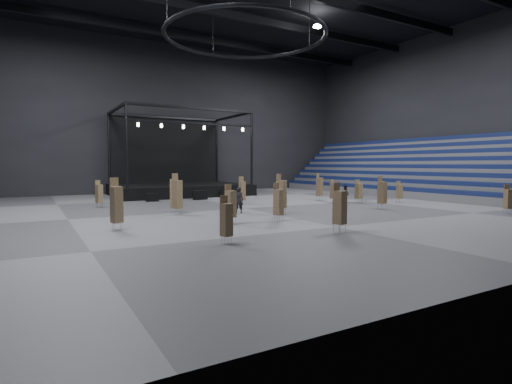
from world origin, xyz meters
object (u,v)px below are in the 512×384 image
chair_stack_1 (99,193)px  chair_stack_12 (173,195)px  stage (177,182)px  flight_case_right (226,194)px  chair_stack_6 (230,203)px  chair_stack_15 (333,190)px  chair_stack_14 (399,191)px  chair_stack_0 (226,219)px  chair_stack_7 (177,194)px  chair_stack_11 (319,186)px  chair_stack_8 (340,206)px  chair_stack_2 (508,199)px  chair_stack_4 (278,201)px  chair_stack_10 (178,195)px  chair_stack_13 (359,190)px  chair_stack_3 (242,190)px  crew_member (345,194)px  chair_stack_16 (116,204)px  chair_stack_9 (281,193)px  flight_case_left (152,197)px  chair_stack_5 (382,192)px  man_center (239,200)px  flight_case_mid (200,195)px

chair_stack_1 → chair_stack_12: (4.14, -5.78, 0.09)m
stage → flight_case_right: size_ratio=13.59×
chair_stack_6 → chair_stack_15: size_ratio=1.11×
chair_stack_14 → flight_case_right: bearing=141.3°
flight_case_right → chair_stack_0: chair_stack_0 is taller
stage → chair_stack_12: (-5.59, -15.71, -0.24)m
chair_stack_7 → stage: bearing=49.0°
chair_stack_11 → chair_stack_12: 15.06m
chair_stack_14 → chair_stack_8: bearing=-137.0°
chair_stack_2 → chair_stack_4: 16.33m
chair_stack_8 → chair_stack_11: (10.43, 14.61, 0.01)m
chair_stack_6 → chair_stack_10: bearing=69.7°
chair_stack_11 → chair_stack_15: chair_stack_11 is taller
chair_stack_13 → chair_stack_12: bearing=172.0°
chair_stack_2 → chair_stack_12: bearing=168.7°
chair_stack_0 → chair_stack_3: bearing=46.8°
crew_member → chair_stack_7: bearing=114.5°
chair_stack_2 → chair_stack_16: (-24.64, 6.17, 0.32)m
stage → chair_stack_11: 16.50m
chair_stack_9 → chair_stack_12: (-5.95, 5.00, -0.22)m
chair_stack_2 → chair_stack_1: bearing=163.7°
flight_case_left → chair_stack_5: 20.10m
chair_stack_1 → chair_stack_4: bearing=-80.9°
flight_case_left → chair_stack_8: chair_stack_8 is taller
chair_stack_7 → man_center: size_ratio=1.52×
chair_stack_5 → chair_stack_8: (-9.85, -6.37, -0.00)m
chair_stack_5 → stage: bearing=102.8°
flight_case_right → chair_stack_5: (5.59, -15.91, 0.97)m
chair_stack_7 → chair_stack_11: size_ratio=1.09×
flight_case_right → chair_stack_12: (-8.75, -9.77, 0.87)m
chair_stack_9 → chair_stack_10: size_ratio=1.58×
flight_case_mid → chair_stack_10: 6.09m
chair_stack_4 → chair_stack_10: 11.58m
chair_stack_11 → chair_stack_13: 4.12m
flight_case_mid → chair_stack_2: bearing=-55.8°
chair_stack_7 → flight_case_mid: bearing=38.2°
chair_stack_16 → chair_stack_0: bearing=-79.1°
flight_case_right → crew_member: 12.63m
flight_case_mid → flight_case_left: bearing=176.0°
chair_stack_6 → stage: bearing=61.6°
chair_stack_9 → chair_stack_13: size_ratio=1.33×
chair_stack_8 → chair_stack_15: bearing=35.0°
chair_stack_3 → chair_stack_11: bearing=1.5°
flight_case_mid → chair_stack_16: bearing=-125.3°
flight_case_mid → chair_stack_6: size_ratio=0.58×
flight_case_mid → chair_stack_9: size_ratio=0.48×
chair_stack_7 → crew_member: size_ratio=1.77×
chair_stack_3 → chair_stack_4: size_ratio=1.03×
chair_stack_9 → crew_member: bearing=-1.6°
chair_stack_0 → chair_stack_6: 5.60m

